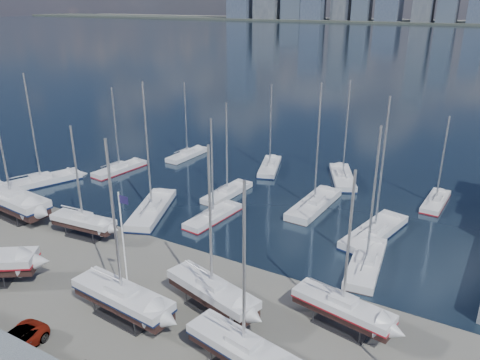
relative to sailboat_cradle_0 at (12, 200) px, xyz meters
The scene contains 23 objects.
ground 25.19m from the sailboat_cradle_0, 12.88° to the right, with size 1400.00×1400.00×0.00m, color #605E59.
water 305.40m from the sailboat_cradle_0, 85.41° to the left, with size 1400.00×600.00×0.40m, color #182637.
sailboat_cradle_0 is the anchor object (origin of this frame).
sailboat_cradle_2 11.97m from the sailboat_cradle_0, ahead, with size 8.13×2.96×13.21m.
sailboat_cradle_3 27.53m from the sailboat_cradle_0, 17.63° to the right, with size 10.12×3.58×16.04m.
sailboat_cradle_4 32.54m from the sailboat_cradle_0, ahead, with size 9.68×4.88×15.27m.
sailboat_cradle_5 39.27m from the sailboat_cradle_0, 12.87° to the right, with size 9.67×4.31×15.18m.
sailboat_cradle_6 42.88m from the sailboat_cradle_0, ahead, with size 8.88×3.88×14.04m.
sailboat_moored_0 11.10m from the sailboat_cradle_0, 124.44° to the left, with size 7.19×11.81×17.10m.
sailboat_moored_1 19.09m from the sailboat_cradle_0, 90.15° to the left, with size 3.64×9.60×14.01m.
sailboat_moored_2 30.78m from the sailboat_cradle_0, 80.50° to the left, with size 2.90×9.09×13.57m.
sailboat_moored_3 17.46m from the sailboat_cradle_0, 32.30° to the left, with size 7.50×12.16×17.62m.
sailboat_moored_4 27.72m from the sailboat_cradle_0, 43.76° to the left, with size 3.25×9.28×13.76m.
sailboat_moored_5 37.72m from the sailboat_cradle_0, 57.31° to the left, with size 5.62×9.98×14.39m.
sailboat_moored_6 25.36m from the sailboat_cradle_0, 27.70° to the left, with size 3.40×9.21×13.47m.
sailboat_moored_7 38.48m from the sailboat_cradle_0, 33.41° to the left, with size 3.69×11.52×17.20m.
sailboat_moored_8 45.92m from the sailboat_cradle_0, 45.62° to the left, with size 7.14×10.82×15.79m.
sailboat_moored_9 43.30m from the sailboat_cradle_0, 13.53° to the left, with size 4.08×10.61×15.62m.
sailboat_moored_10 44.56m from the sailboat_cradle_0, 22.80° to the left, with size 5.51×11.85×17.10m.
sailboat_moored_11 54.99m from the sailboat_cradle_0, 33.61° to the left, with size 2.81×8.57×12.64m.
car_b 28.56m from the sailboat_cradle_0, 35.46° to the right, with size 1.53×4.37×1.44m, color gray.
car_c 27.12m from the sailboat_cradle_0, 36.27° to the right, with size 2.68×5.82×1.62m, color gray.
flagpole 27.34m from the sailboat_cradle_0, 15.67° to the right, with size 1.00×0.12×11.30m.
Camera 1 is at (27.01, -36.74, 25.63)m, focal length 35.00 mm.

